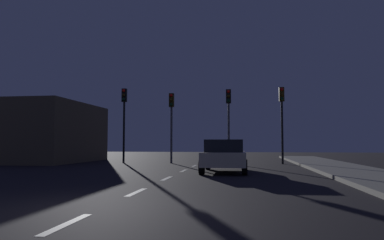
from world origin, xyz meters
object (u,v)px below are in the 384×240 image
object	(u,v)px
traffic_signal_far_left	(124,111)
traffic_signal_far_right	(282,110)
traffic_signal_center_left	(171,114)
traffic_signal_center_right	(229,111)
car_stopped_ahead	(224,156)

from	to	relation	value
traffic_signal_far_left	traffic_signal_far_right	bearing A→B (deg)	-0.00
traffic_signal_center_left	traffic_signal_center_right	size ratio (longest dim) A/B	0.96
traffic_signal_far_left	car_stopped_ahead	size ratio (longest dim) A/B	1.20
traffic_signal_far_left	traffic_signal_far_right	xyz separation A→B (m)	(10.33, -0.00, -0.09)
traffic_signal_center_left	traffic_signal_far_right	bearing A→B (deg)	0.00
traffic_signal_center_left	car_stopped_ahead	size ratio (longest dim) A/B	1.11
traffic_signal_center_left	traffic_signal_center_right	xyz separation A→B (m)	(3.75, 0.00, 0.12)
traffic_signal_center_right	traffic_signal_far_right	distance (m)	3.35
traffic_signal_center_right	car_stopped_ahead	xyz separation A→B (m)	(0.08, -6.84, -2.61)
traffic_signal_center_left	car_stopped_ahead	distance (m)	8.22
traffic_signal_far_left	car_stopped_ahead	world-z (taller)	traffic_signal_far_left
traffic_signal_far_right	car_stopped_ahead	world-z (taller)	traffic_signal_far_right
traffic_signal_center_right	traffic_signal_far_right	xyz separation A→B (m)	(3.35, 0.00, 0.04)
traffic_signal_center_left	traffic_signal_center_right	bearing A→B (deg)	0.01
traffic_signal_center_left	car_stopped_ahead	world-z (taller)	traffic_signal_center_left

